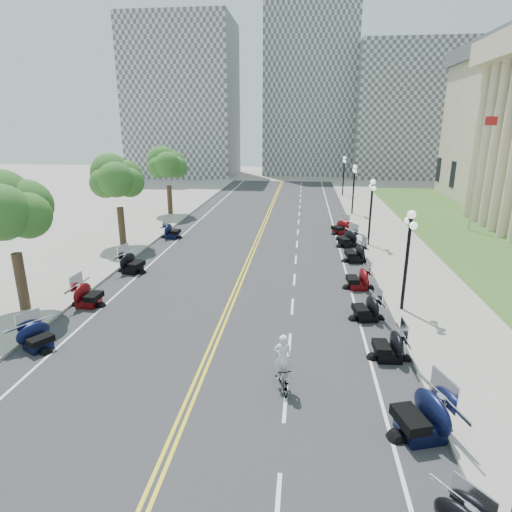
{
  "coord_description": "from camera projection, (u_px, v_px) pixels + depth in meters",
  "views": [
    {
      "loc": [
        3.58,
        -16.18,
        8.87
      ],
      "look_at": [
        1.1,
        6.07,
        2.0
      ],
      "focal_mm": 30.0,
      "sensor_mm": 36.0,
      "label": 1
    }
  ],
  "objects": [
    {
      "name": "ground",
      "position": [
        215.0,
        341.0,
        18.36
      ],
      "size": [
        160.0,
        160.0,
        0.0
      ],
      "primitive_type": "plane",
      "color": "gray"
    },
    {
      "name": "road",
      "position": [
        246.0,
        267.0,
        27.86
      ],
      "size": [
        16.0,
        90.0,
        0.01
      ],
      "primitive_type": "cube",
      "color": "#333335",
      "rests_on": "ground"
    },
    {
      "name": "centerline_yellow_a",
      "position": [
        244.0,
        267.0,
        27.87
      ],
      "size": [
        0.12,
        90.0,
        0.0
      ],
      "primitive_type": "cube",
      "color": "yellow",
      "rests_on": "road"
    },
    {
      "name": "centerline_yellow_b",
      "position": [
        248.0,
        267.0,
        27.84
      ],
      "size": [
        0.12,
        90.0,
        0.0
      ],
      "primitive_type": "cube",
      "color": "yellow",
      "rests_on": "road"
    },
    {
      "name": "edge_line_north",
      "position": [
        346.0,
        271.0,
        27.18
      ],
      "size": [
        0.12,
        90.0,
        0.0
      ],
      "primitive_type": "cube",
      "color": "white",
      "rests_on": "road"
    },
    {
      "name": "edge_line_south",
      "position": [
        151.0,
        264.0,
        28.53
      ],
      "size": [
        0.12,
        90.0,
        0.0
      ],
      "primitive_type": "cube",
      "color": "white",
      "rests_on": "road"
    },
    {
      "name": "lane_dash_4",
      "position": [
        278.0,
        505.0,
        10.42
      ],
      "size": [
        0.12,
        2.0,
        0.0
      ],
      "primitive_type": "cube",
      "color": "white",
      "rests_on": "road"
    },
    {
      "name": "lane_dash_5",
      "position": [
        285.0,
        403.0,
        14.22
      ],
      "size": [
        0.12,
        2.0,
        0.0
      ],
      "primitive_type": "cube",
      "color": "white",
      "rests_on": "road"
    },
    {
      "name": "lane_dash_6",
      "position": [
        290.0,
        345.0,
        18.02
      ],
      "size": [
        0.12,
        2.0,
        0.0
      ],
      "primitive_type": "cube",
      "color": "white",
      "rests_on": "road"
    },
    {
      "name": "lane_dash_7",
      "position": [
        292.0,
        306.0,
        21.82
      ],
      "size": [
        0.12,
        2.0,
        0.0
      ],
      "primitive_type": "cube",
      "color": "white",
      "rests_on": "road"
    },
    {
      "name": "lane_dash_8",
      "position": [
        294.0,
        279.0,
        25.62
      ],
      "size": [
        0.12,
        2.0,
        0.0
      ],
      "primitive_type": "cube",
      "color": "white",
      "rests_on": "road"
    },
    {
      "name": "lane_dash_9",
      "position": [
        296.0,
        259.0,
        29.42
      ],
      "size": [
        0.12,
        2.0,
        0.0
      ],
      "primitive_type": "cube",
      "color": "white",
      "rests_on": "road"
    },
    {
      "name": "lane_dash_10",
      "position": [
        297.0,
        244.0,
        33.22
      ],
      "size": [
        0.12,
        2.0,
        0.0
      ],
      "primitive_type": "cube",
      "color": "white",
      "rests_on": "road"
    },
    {
      "name": "lane_dash_11",
      "position": [
        298.0,
        232.0,
        37.02
      ],
      "size": [
        0.12,
        2.0,
        0.0
      ],
      "primitive_type": "cube",
      "color": "white",
      "rests_on": "road"
    },
    {
      "name": "lane_dash_12",
      "position": [
        299.0,
        222.0,
        40.82
      ],
      "size": [
        0.12,
        2.0,
        0.0
      ],
      "primitive_type": "cube",
      "color": "white",
      "rests_on": "road"
    },
    {
      "name": "lane_dash_13",
      "position": [
        299.0,
        214.0,
        44.62
      ],
      "size": [
        0.12,
        2.0,
        0.0
      ],
      "primitive_type": "cube",
      "color": "white",
      "rests_on": "road"
    },
    {
      "name": "lane_dash_14",
      "position": [
        300.0,
        207.0,
        48.42
      ],
      "size": [
        0.12,
        2.0,
        0.0
      ],
      "primitive_type": "cube",
      "color": "white",
      "rests_on": "road"
    },
    {
      "name": "lane_dash_15",
      "position": [
        300.0,
        201.0,
        52.22
      ],
      "size": [
        0.12,
        2.0,
        0.0
      ],
      "primitive_type": "cube",
      "color": "white",
      "rests_on": "road"
    },
    {
      "name": "lane_dash_16",
      "position": [
        301.0,
        196.0,
        56.02
      ],
      "size": [
        0.12,
        2.0,
        0.0
      ],
      "primitive_type": "cube",
      "color": "white",
      "rests_on": "road"
    },
    {
      "name": "lane_dash_17",
      "position": [
        301.0,
        191.0,
        59.82
      ],
      "size": [
        0.12,
        2.0,
        0.0
      ],
      "primitive_type": "cube",
      "color": "white",
      "rests_on": "road"
    },
    {
      "name": "lane_dash_18",
      "position": [
        301.0,
        187.0,
        63.62
      ],
      "size": [
        0.12,
        2.0,
        0.0
      ],
      "primitive_type": "cube",
      "color": "white",
      "rests_on": "road"
    },
    {
      "name": "lane_dash_19",
      "position": [
        301.0,
        184.0,
        67.42
      ],
      "size": [
        0.12,
        2.0,
        0.0
      ],
      "primitive_type": "cube",
      "color": "white",
      "rests_on": "road"
    },
    {
      "name": "sidewalk_north",
      "position": [
        412.0,
        272.0,
        26.73
      ],
      "size": [
        5.0,
        90.0,
        0.15
      ],
      "primitive_type": "cube",
      "color": "#9E9991",
      "rests_on": "ground"
    },
    {
      "name": "sidewalk_south",
      "position": [
        93.0,
        261.0,
        28.95
      ],
      "size": [
        5.0,
        90.0,
        0.15
      ],
      "primitive_type": "cube",
      "color": "#9E9991",
      "rests_on": "ground"
    },
    {
      "name": "lawn",
      "position": [
        480.0,
        242.0,
        33.59
      ],
      "size": [
        9.0,
        60.0,
        0.1
      ],
      "primitive_type": "cube",
      "color": "#356023",
      "rests_on": "ground"
    },
    {
      "name": "distant_block_a",
      "position": [
        184.0,
        101.0,
        75.36
      ],
      "size": [
        18.0,
        14.0,
        26.0
      ],
      "primitive_type": "cube",
      "color": "gray",
      "rests_on": "ground"
    },
    {
      "name": "distant_block_b",
      "position": [
        309.0,
        90.0,
        78.14
      ],
      "size": [
        16.0,
        12.0,
        30.0
      ],
      "primitive_type": "cube",
      "color": "gray",
      "rests_on": "ground"
    },
    {
      "name": "distant_block_c",
      "position": [
        412.0,
        112.0,
        74.56
      ],
      "size": [
        20.0,
        14.0,
        22.0
      ],
      "primitive_type": "cube",
      "color": "gray",
      "rests_on": "ground"
    },
    {
      "name": "street_lamp_2",
      "position": [
        406.0,
        262.0,
        20.49
      ],
      "size": [
        0.5,
        1.2,
        4.9
      ],
      "primitive_type": null,
      "color": "black",
      "rests_on": "sidewalk_north"
    },
    {
      "name": "street_lamp_3",
      "position": [
        370.0,
        213.0,
        31.89
      ],
      "size": [
        0.5,
        1.2,
        4.9
      ],
      "primitive_type": null,
      "color": "black",
      "rests_on": "sidewalk_north"
    },
    {
      "name": "street_lamp_4",
      "position": [
        353.0,
        190.0,
        43.29
      ],
      "size": [
        0.5,
        1.2,
        4.9
      ],
      "primitive_type": null,
      "color": "black",
      "rests_on": "sidewalk_north"
    },
    {
      "name": "street_lamp_5",
      "position": [
        343.0,
        176.0,
        54.69
      ],
      "size": [
        0.5,
        1.2,
        4.9
      ],
      "primitive_type": null,
      "color": "black",
      "rests_on": "sidewalk_north"
    },
    {
      "name": "flagpole",
      "position": [
        477.0,
        173.0,
        35.89
      ],
      "size": [
        1.1,
        0.2,
        10.0
      ],
      "primitive_type": null,
      "color": "silver",
      "rests_on": "ground"
    },
    {
      "name": "tree_2",
      "position": [
        10.0,
        217.0,
        19.92
      ],
      "size": [
        4.8,
        4.8,
        9.2
      ],
      "primitive_type": null,
      "color": "#235619",
      "rests_on": "sidewalk_south"
    },
    {
      "name": "tree_3",
      "position": [
        118.0,
        184.0,
        31.33
      ],
      "size": [
        4.8,
        4.8,
        9.2
      ],
      "primitive_type": null,
      "color": "#235619",
      "rests_on": "sidewalk_south"
    },
    {
      "name": "tree_4",
      "position": [
        168.0,
        168.0,
        42.73
      ],
      "size": [
        4.8,
        4.8,
        9.2
      ],
      "primitive_type": null,
      "color": "#235619",
      "rests_on": "sidewalk_south"
    },
    {
      "name": "motorcycle_n_4",
      "position": [
        422.0,
        413.0,
        12.54
      ],
      "size": [
        2.81,
        2.81,
        1.56
      ],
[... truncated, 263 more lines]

